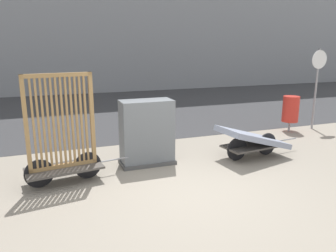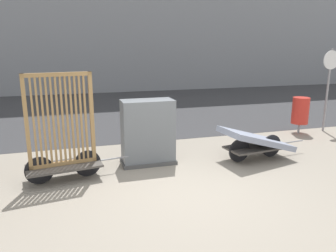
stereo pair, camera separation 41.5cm
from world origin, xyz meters
name	(u,v)px [view 2 (the right image)]	position (x,y,z in m)	size (l,w,h in m)	color
ground_plane	(187,191)	(0.00, 0.00, 0.00)	(60.00, 60.00, 0.00)	gray
road_strip	(119,109)	(0.00, 8.19, 0.00)	(56.00, 10.04, 0.01)	#38383A
bike_cart_with_bedframe	(63,142)	(-2.05, 1.16, 0.75)	(2.09, 0.86, 2.03)	#4C4742
bike_cart_with_mattress	(256,141)	(2.05, 1.16, 0.43)	(2.20, 1.06, 0.76)	#4C4742
utility_cabinet	(148,134)	(-0.32, 1.61, 0.65)	(1.16, 0.60, 1.39)	#4C4C4C
trash_bin	(300,111)	(4.50, 2.82, 0.67)	(0.47, 0.47, 1.05)	gray
sign_post	(329,79)	(5.37, 2.81, 1.57)	(0.54, 0.06, 2.42)	gray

